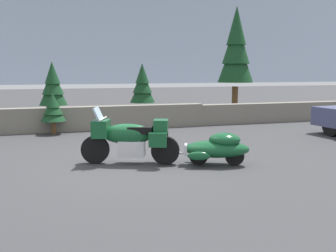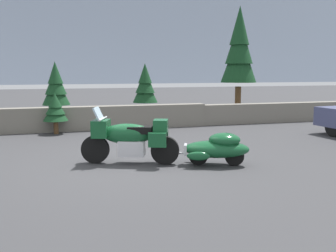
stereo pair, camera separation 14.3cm
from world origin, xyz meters
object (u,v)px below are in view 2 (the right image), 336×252
Objects in this scene: car_shaped_trailer at (217,148)px; pine_tree_far_right at (56,86)px; pine_tree_secondary at (145,85)px; touring_motorcycle at (129,138)px; pine_tree_tall at (239,49)px.

pine_tree_far_right is (-3.51, 7.82, 1.17)m from car_shaped_trailer.
car_shaped_trailer is at bearing -65.83° from pine_tree_far_right.
pine_tree_secondary is (0.18, 8.17, 1.14)m from car_shaped_trailer.
touring_motorcycle is at bearing -105.53° from pine_tree_secondary.
pine_tree_far_right reaches higher than car_shaped_trailer.
pine_tree_far_right is (-3.69, -0.35, 0.03)m from pine_tree_secondary.
pine_tree_tall is at bearing -2.93° from pine_tree_secondary.
pine_tree_secondary is at bearing 177.07° from pine_tree_tall.
pine_tree_tall is (6.36, 7.24, 2.53)m from touring_motorcycle.
touring_motorcycle is at bearing -77.23° from pine_tree_far_right.
pine_tree_tall is at bearing 60.71° from car_shaped_trailer.
car_shaped_trailer is at bearing -119.29° from pine_tree_tall.
pine_tree_far_right reaches higher than pine_tree_secondary.
car_shaped_trailer is 0.87× the size of pine_tree_far_right.
car_shaped_trailer is 8.66m from pine_tree_far_right.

